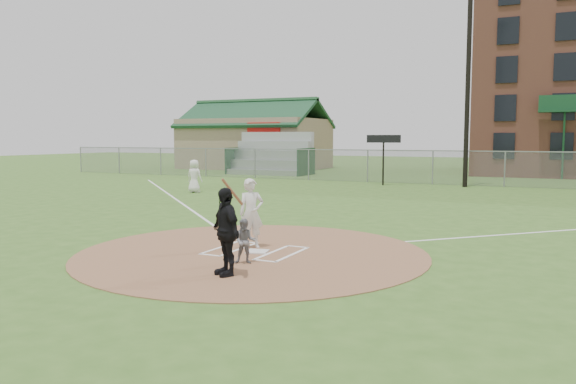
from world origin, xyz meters
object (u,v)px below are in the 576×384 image
at_px(home_plate, 257,251).
at_px(catcher, 245,241).
at_px(batter_at_plate, 251,213).
at_px(umpire, 226,231).
at_px(ondeck_player, 194,176).

xyz_separation_m(home_plate, catcher, (0.34, -1.18, 0.48)).
xyz_separation_m(catcher, batter_at_plate, (-0.74, 1.59, 0.38)).
bearing_deg(home_plate, umpire, -77.29).
distance_m(ondeck_player, batter_at_plate, 14.88).
bearing_deg(ondeck_player, batter_at_plate, 127.70).
bearing_deg(umpire, batter_at_plate, 142.50).
height_order(home_plate, umpire, umpire).
xyz_separation_m(umpire, batter_at_plate, (-0.91, 2.66, -0.01)).
height_order(home_plate, ondeck_player, ondeck_player).
xyz_separation_m(home_plate, umpire, (0.51, -2.25, 0.87)).
distance_m(umpire, ondeck_player, 17.53).
relative_size(umpire, ondeck_player, 1.06).
distance_m(catcher, ondeck_player, 16.59).
height_order(umpire, batter_at_plate, batter_at_plate).
relative_size(home_plate, batter_at_plate, 0.27).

